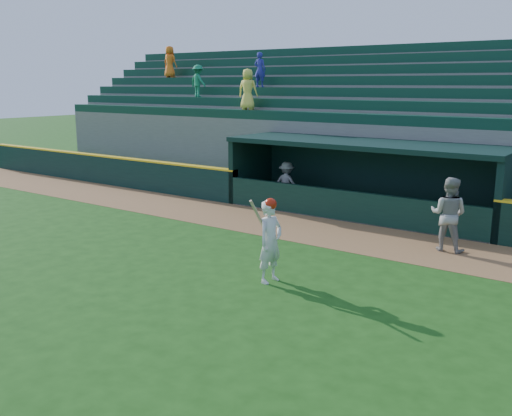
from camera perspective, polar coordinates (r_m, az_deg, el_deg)
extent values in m
plane|color=#184611|center=(13.34, -4.05, -6.66)|extent=(120.00, 120.00, 0.00)
cube|color=brown|center=(17.22, 6.44, -2.30)|extent=(40.00, 3.00, 0.01)
cube|color=black|center=(26.30, -15.56, 3.74)|extent=(15.50, 0.30, 1.20)
cube|color=yellow|center=(26.21, -15.64, 5.10)|extent=(15.50, 0.32, 0.06)
imported|color=gray|center=(15.75, 18.69, -0.60)|extent=(0.98, 0.78, 1.97)
imported|color=#9E9D99|center=(20.80, 3.08, 2.49)|extent=(1.04, 0.63, 1.56)
cube|color=slate|center=(19.64, 10.47, -0.55)|extent=(9.00, 2.60, 0.04)
cube|color=black|center=(21.75, -0.43, 3.94)|extent=(0.20, 2.60, 2.30)
cube|color=black|center=(17.99, 23.94, 1.08)|extent=(0.20, 2.60, 2.30)
cube|color=black|center=(20.59, 12.16, 3.18)|extent=(9.40, 0.20, 2.30)
cube|color=black|center=(19.26, 10.75, 6.31)|extent=(9.40, 2.80, 0.16)
cube|color=black|center=(18.47, 8.89, 0.21)|extent=(9.00, 0.16, 1.00)
cube|color=brown|center=(20.31, 11.47, 0.50)|extent=(8.40, 0.45, 0.10)
cube|color=slate|center=(21.03, 12.77, 4.18)|extent=(34.00, 0.85, 2.91)
cube|color=#0F3828|center=(20.75, 12.86, 8.61)|extent=(34.00, 0.60, 0.36)
cube|color=slate|center=(21.78, 13.69, 5.00)|extent=(34.00, 0.85, 3.36)
cube|color=#0F3828|center=(21.52, 13.82, 9.89)|extent=(34.00, 0.60, 0.36)
cube|color=slate|center=(22.53, 14.55, 5.77)|extent=(34.00, 0.85, 3.81)
cube|color=#0F3828|center=(22.29, 14.73, 11.07)|extent=(34.00, 0.60, 0.36)
cube|color=slate|center=(23.30, 15.35, 6.49)|extent=(34.00, 0.85, 4.26)
cube|color=#0F3828|center=(23.08, 15.58, 12.18)|extent=(34.00, 0.60, 0.36)
cube|color=slate|center=(24.08, 16.10, 7.16)|extent=(34.00, 0.85, 4.71)
cube|color=#0F3828|center=(23.89, 16.37, 13.21)|extent=(34.00, 0.60, 0.36)
cube|color=slate|center=(24.86, 16.81, 7.79)|extent=(34.00, 0.85, 5.16)
cube|color=#0F3828|center=(24.70, 17.13, 14.16)|extent=(34.00, 0.60, 0.36)
cube|color=slate|center=(25.65, 17.48, 8.38)|extent=(34.00, 0.85, 5.61)
cube|color=#0F3828|center=(25.53, 17.84, 15.06)|extent=(34.00, 0.60, 0.36)
cube|color=slate|center=(26.19, 17.89, 8.43)|extent=(34.50, 0.30, 5.61)
imported|color=orange|center=(30.17, -8.61, 14.26)|extent=(0.80, 0.56, 1.56)
imported|color=navy|center=(25.51, 0.39, 13.66)|extent=(0.57, 0.41, 1.49)
imported|color=#1C8054|center=(26.60, -5.81, 12.52)|extent=(1.01, 0.70, 1.43)
imported|color=#EBDF53|center=(23.77, -0.83, 11.78)|extent=(0.91, 0.72, 1.65)
imported|color=silver|center=(12.60, 1.45, -3.40)|extent=(0.51, 0.71, 1.84)
sphere|color=#B71E0A|center=(12.40, 1.47, 0.39)|extent=(0.27, 0.27, 0.27)
cylinder|color=tan|center=(12.37, 0.20, -0.72)|extent=(0.15, 0.53, 0.76)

